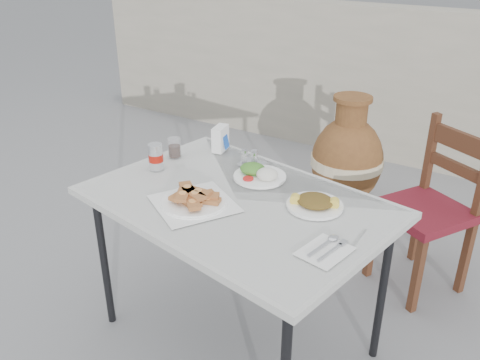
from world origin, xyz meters
The scene contains 13 objects.
ground centered at (0.00, 0.00, 0.00)m, with size 80.00×80.00×0.00m, color slate.
cafe_table centered at (-0.02, 0.02, 0.68)m, with size 1.32×1.02×0.73m.
pide_plate centered at (-0.14, -0.10, 0.76)m, with size 0.40×0.40×0.06m.
salad_rice_plate centered at (-0.04, 0.24, 0.75)m, with size 0.23×0.23×0.06m.
salad_chopped_plate centered at (0.28, 0.12, 0.75)m, with size 0.22×0.22×0.05m.
soda_can centered at (-0.48, 0.07, 0.79)m, with size 0.07×0.07×0.12m.
cola_glass centered at (-0.50, 0.23, 0.77)m, with size 0.06×0.06×0.09m.
napkin_holder centered at (-0.36, 0.41, 0.79)m, with size 0.08×0.11×0.12m.
condiment_caddy centered at (-0.13, 0.33, 0.75)m, with size 0.11×0.09×0.08m.
cutlery_napkin centered at (0.44, -0.13, 0.73)m, with size 0.17×0.20×0.01m.
chair centered at (0.58, 0.90, 0.45)m, with size 0.53×0.53×0.88m.
terracotta_urn centered at (-0.05, 1.39, 0.37)m, with size 0.46×0.46×0.80m.
back_wall centered at (0.00, 2.50, 0.60)m, with size 6.00×0.25×1.20m, color #9E9584.
Camera 1 is at (0.95, -1.50, 1.69)m, focal length 38.00 mm.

